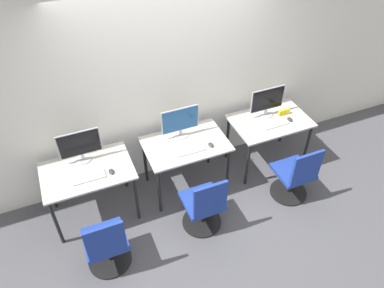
# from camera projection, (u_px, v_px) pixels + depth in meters

# --- Properties ---
(ground_plane) EXTENTS (20.00, 20.00, 0.00)m
(ground_plane) POSITION_uv_depth(u_px,v_px,m) (196.00, 202.00, 4.86)
(ground_plane) COLOR #4C4C51
(wall_back) EXTENTS (12.00, 0.05, 2.80)m
(wall_back) POSITION_uv_depth(u_px,v_px,m) (171.00, 79.00, 4.50)
(wall_back) COLOR silver
(wall_back) RESTS_ON ground_plane
(desk_left) EXTENTS (1.03, 0.68, 0.75)m
(desk_left) POSITION_uv_depth(u_px,v_px,m) (88.00, 176.00, 4.31)
(desk_left) COLOR #BCB7AD
(desk_left) RESTS_ON ground_plane
(monitor_left) EXTENTS (0.48, 0.19, 0.41)m
(monitor_left) POSITION_uv_depth(u_px,v_px,m) (80.00, 146.00, 4.24)
(monitor_left) COLOR #B2B2B7
(monitor_left) RESTS_ON desk_left
(keyboard_left) EXTENTS (0.36, 0.14, 0.02)m
(keyboard_left) POSITION_uv_depth(u_px,v_px,m) (89.00, 177.00, 4.15)
(keyboard_left) COLOR silver
(keyboard_left) RESTS_ON desk_left
(mouse_left) EXTENTS (0.06, 0.09, 0.03)m
(mouse_left) POSITION_uv_depth(u_px,v_px,m) (111.00, 171.00, 4.21)
(mouse_left) COLOR #333333
(mouse_left) RESTS_ON desk_left
(office_chair_left) EXTENTS (0.48, 0.48, 0.87)m
(office_chair_left) POSITION_uv_depth(u_px,v_px,m) (107.00, 247.00, 3.95)
(office_chair_left) COLOR black
(office_chair_left) RESTS_ON ground_plane
(desk_center) EXTENTS (1.03, 0.68, 0.75)m
(desk_center) POSITION_uv_depth(u_px,v_px,m) (186.00, 149.00, 4.66)
(desk_center) COLOR #BCB7AD
(desk_center) RESTS_ON ground_plane
(monitor_center) EXTENTS (0.48, 0.19, 0.41)m
(monitor_center) POSITION_uv_depth(u_px,v_px,m) (180.00, 122.00, 4.58)
(monitor_center) COLOR #B2B2B7
(monitor_center) RESTS_ON desk_center
(keyboard_center) EXTENTS (0.36, 0.14, 0.02)m
(keyboard_center) POSITION_uv_depth(u_px,v_px,m) (190.00, 150.00, 4.49)
(keyboard_center) COLOR silver
(keyboard_center) RESTS_ON desk_center
(mouse_center) EXTENTS (0.06, 0.09, 0.03)m
(mouse_center) POSITION_uv_depth(u_px,v_px,m) (211.00, 145.00, 4.56)
(mouse_center) COLOR #333333
(mouse_center) RESTS_ON desk_center
(office_chair_center) EXTENTS (0.48, 0.48, 0.87)m
(office_chair_center) POSITION_uv_depth(u_px,v_px,m) (204.00, 207.00, 4.35)
(office_chair_center) COLOR black
(office_chair_center) RESTS_ON ground_plane
(desk_right) EXTENTS (1.03, 0.68, 0.75)m
(desk_right) POSITION_uv_depth(u_px,v_px,m) (270.00, 125.00, 5.02)
(desk_right) COLOR #BCB7AD
(desk_right) RESTS_ON ground_plane
(monitor_right) EXTENTS (0.48, 0.19, 0.41)m
(monitor_right) POSITION_uv_depth(u_px,v_px,m) (267.00, 101.00, 4.91)
(monitor_right) COLOR #B2B2B7
(monitor_right) RESTS_ON desk_right
(keyboard_right) EXTENTS (0.36, 0.14, 0.02)m
(keyboard_right) POSITION_uv_depth(u_px,v_px,m) (275.00, 124.00, 4.88)
(keyboard_right) COLOR silver
(keyboard_right) RESTS_ON desk_right
(mouse_right) EXTENTS (0.06, 0.09, 0.03)m
(mouse_right) POSITION_uv_depth(u_px,v_px,m) (290.00, 119.00, 4.94)
(mouse_right) COLOR #333333
(mouse_right) RESTS_ON desk_right
(office_chair_right) EXTENTS (0.48, 0.48, 0.87)m
(office_chair_right) POSITION_uv_depth(u_px,v_px,m) (295.00, 177.00, 4.72)
(office_chair_right) COLOR black
(office_chair_right) RESTS_ON ground_plane
(placard_right) EXTENTS (0.16, 0.03, 0.08)m
(placard_right) POSITION_uv_depth(u_px,v_px,m) (284.00, 112.00, 5.02)
(placard_right) COLOR yellow
(placard_right) RESTS_ON desk_right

